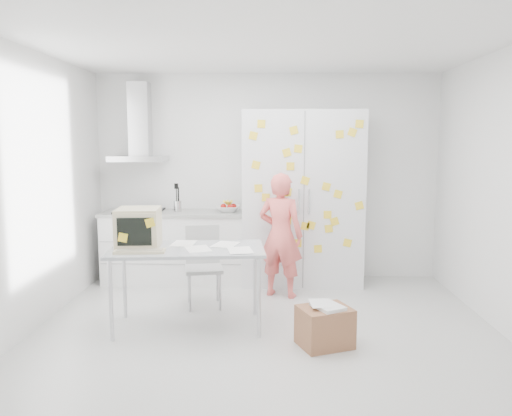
{
  "coord_description": "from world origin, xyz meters",
  "views": [
    {
      "loc": [
        0.03,
        -4.64,
        1.82
      ],
      "look_at": [
        -0.11,
        0.62,
        1.12
      ],
      "focal_mm": 35.0,
      "sensor_mm": 36.0,
      "label": 1
    }
  ],
  "objects_px": {
    "desk": "(156,238)",
    "chair": "(203,261)",
    "person": "(281,235)",
    "cardboard_box": "(325,326)"
  },
  "relations": [
    {
      "from": "desk",
      "to": "chair",
      "type": "xyz_separation_m",
      "value": [
        0.36,
        0.67,
        -0.39
      ]
    },
    {
      "from": "person",
      "to": "chair",
      "type": "relative_size",
      "value": 1.65
    },
    {
      "from": "person",
      "to": "cardboard_box",
      "type": "xyz_separation_m",
      "value": [
        0.37,
        -1.46,
        -0.55
      ]
    },
    {
      "from": "desk",
      "to": "person",
      "type": "bearing_deg",
      "value": 34.55
    },
    {
      "from": "person",
      "to": "desk",
      "type": "bearing_deg",
      "value": 59.68
    },
    {
      "from": "person",
      "to": "chair",
      "type": "distance_m",
      "value": 0.96
    },
    {
      "from": "person",
      "to": "desk",
      "type": "height_order",
      "value": "person"
    },
    {
      "from": "desk",
      "to": "chair",
      "type": "distance_m",
      "value": 0.86
    },
    {
      "from": "person",
      "to": "chair",
      "type": "bearing_deg",
      "value": 41.66
    },
    {
      "from": "chair",
      "to": "cardboard_box",
      "type": "height_order",
      "value": "chair"
    }
  ]
}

